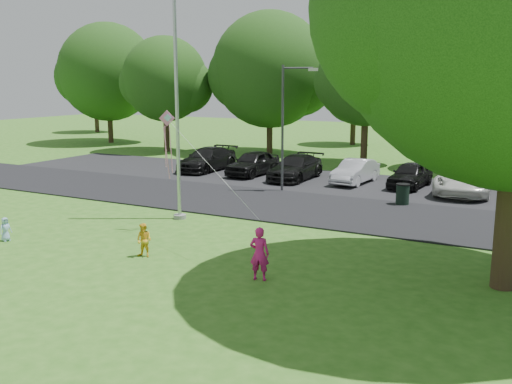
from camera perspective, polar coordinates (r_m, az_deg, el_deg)
The scene contains 13 objects.
ground at distance 16.91m, azimuth -7.72°, elevation -7.50°, with size 120.00×120.00×0.00m, color #336E1C.
park_road at distance 24.51m, azimuth 4.55°, elevation -1.54°, with size 60.00×6.00×0.06m, color black.
parking_strip at distance 30.48m, azimuth 9.39°, elevation 0.83°, with size 42.00×7.00×0.06m, color black.
flagpole at distance 22.18m, azimuth -7.90°, elevation 7.88°, with size 0.50×0.50×10.00m.
street_lamp at distance 27.68m, azimuth 3.18°, elevation 7.54°, with size 1.65×0.76×6.11m.
trash_can at distance 25.65m, azimuth 14.45°, elevation -0.25°, with size 0.61×0.61×0.96m.
tree_row at distance 38.04m, azimuth 16.25°, elevation 11.14°, with size 64.35×11.94×10.88m.
horizon_trees at distance 47.19m, azimuth 21.56°, elevation 9.00°, with size 77.46×7.20×7.02m.
parked_cars at distance 30.13m, azimuth 10.77°, elevation 2.06°, with size 20.19×5.42×1.47m.
woman at distance 15.55m, azimuth 0.35°, elevation -6.18°, with size 0.54×0.36×1.49m, color #D51C78.
child_yellow at distance 17.93m, azimuth -11.13°, elevation -4.76°, with size 0.51×0.40×1.06m, color yellow.
child_blue at distance 21.13m, azimuth -23.77°, elevation -3.43°, with size 0.40×0.26×0.82m, color #96C0E7.
kite at distance 20.44m, azimuth -8.68°, elevation 5.90°, with size 5.68×3.55×2.66m.
Camera 1 is at (9.39, -13.00, 5.34)m, focal length 40.00 mm.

